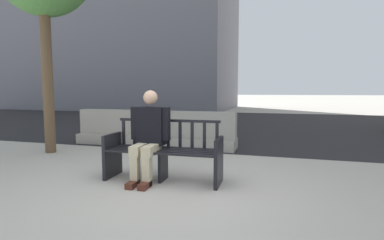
# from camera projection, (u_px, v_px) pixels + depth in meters

# --- Properties ---
(ground_plane) EXTENTS (200.00, 200.00, 0.00)m
(ground_plane) POSITION_uv_depth(u_px,v_px,m) (162.00, 196.00, 3.73)
(ground_plane) COLOR #ADA89E
(street_asphalt) EXTENTS (120.00, 12.00, 0.01)m
(street_asphalt) POSITION_uv_depth(u_px,v_px,m) (243.00, 123.00, 12.04)
(street_asphalt) COLOR black
(street_asphalt) RESTS_ON ground
(street_bench) EXTENTS (1.70, 0.57, 0.88)m
(street_bench) POSITION_uv_depth(u_px,v_px,m) (164.00, 153.00, 4.37)
(street_bench) COLOR black
(street_bench) RESTS_ON ground
(seated_person) EXTENTS (0.58, 0.73, 1.31)m
(seated_person) POSITION_uv_depth(u_px,v_px,m) (149.00, 134.00, 4.34)
(seated_person) COLOR black
(seated_person) RESTS_ON ground
(jersey_barrier_centre) EXTENTS (2.00, 0.69, 0.84)m
(jersey_barrier_centre) POSITION_uv_depth(u_px,v_px,m) (192.00, 133.00, 6.84)
(jersey_barrier_centre) COLOR gray
(jersey_barrier_centre) RESTS_ON ground
(jersey_barrier_left) EXTENTS (2.01, 0.72, 0.84)m
(jersey_barrier_left) POSITION_uv_depth(u_px,v_px,m) (119.00, 130.00, 7.46)
(jersey_barrier_left) COLOR #9E998E
(jersey_barrier_left) RESTS_ON ground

